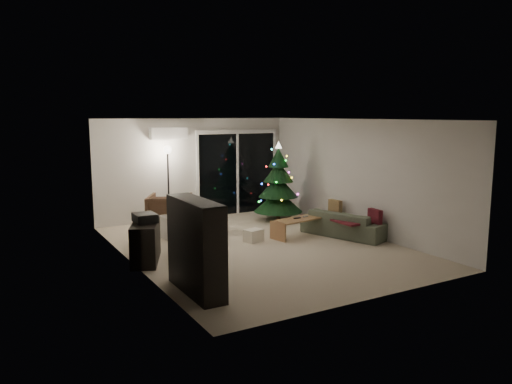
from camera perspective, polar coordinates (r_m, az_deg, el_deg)
room at (r=11.25m, az=-1.43°, el=0.78°), size 6.50×7.51×2.60m
bookshelf at (r=7.30m, az=-8.12°, el=-6.36°), size 0.47×1.41×1.38m
media_cabinet at (r=9.12m, az=-12.49°, el=-5.57°), size 0.85×1.23×0.72m
stereo at (r=9.02m, az=-12.58°, el=-2.88°), size 0.36×0.43×0.15m
armchair at (r=11.29m, az=-9.81°, el=-2.36°), size 1.25×1.26×0.85m
ottoman at (r=10.74m, az=-9.27°, el=-3.95°), size 0.59×0.59×0.48m
cardboard_box_a at (r=9.47m, az=-8.11°, el=-6.11°), size 0.55×0.48×0.33m
cardboard_box_b at (r=10.32m, az=-0.28°, el=-4.98°), size 0.42×0.35×0.25m
side_table at (r=11.33m, az=-4.81°, el=-3.01°), size 0.57×0.57×0.54m
floor_lamp at (r=11.99m, az=-9.97°, el=0.61°), size 0.29×0.29×1.81m
sofa at (r=10.92m, az=10.10°, el=-3.57°), size 1.29×1.99×0.54m
sofa_throw at (r=10.84m, az=9.71°, el=-3.00°), size 0.58×1.34×0.04m
cushion_a at (r=11.53m, az=9.03°, el=-1.77°), size 0.14×0.36×0.36m
cushion_b at (r=10.57m, az=13.43°, el=-2.88°), size 0.13×0.36×0.36m
coffee_table at (r=10.73m, az=5.37°, el=-4.04°), size 1.38×0.68×0.42m
remote_a at (r=10.60m, az=4.72°, el=-2.98°), size 0.16×0.05×0.02m
remote_b at (r=10.78m, az=5.67°, el=-2.79°), size 0.16×0.09×0.02m
christmas_tree at (r=12.24m, az=2.57°, el=1.23°), size 1.38×1.38×1.95m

